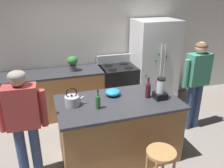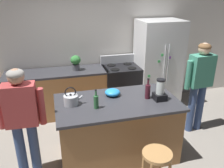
# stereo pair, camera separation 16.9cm
# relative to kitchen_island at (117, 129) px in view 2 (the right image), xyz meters

# --- Properties ---
(ground_plane) EXTENTS (14.00, 14.00, 0.00)m
(ground_plane) POSITION_rel_kitchen_island_xyz_m (0.00, 0.00, -0.47)
(ground_plane) COLOR gray
(back_wall) EXTENTS (8.00, 0.10, 2.70)m
(back_wall) POSITION_rel_kitchen_island_xyz_m (0.00, 1.95, 0.88)
(back_wall) COLOR silver
(back_wall) RESTS_ON ground_plane
(kitchen_island) EXTENTS (1.77, 0.99, 0.93)m
(kitchen_island) POSITION_rel_kitchen_island_xyz_m (0.00, 0.00, 0.00)
(kitchen_island) COLOR #9E6B3D
(kitchen_island) RESTS_ON ground_plane
(back_counter_run) EXTENTS (2.00, 0.64, 0.93)m
(back_counter_run) POSITION_rel_kitchen_island_xyz_m (-0.80, 1.55, -0.00)
(back_counter_run) COLOR #9E6B3D
(back_counter_run) RESTS_ON ground_plane
(refrigerator) EXTENTS (0.90, 0.73, 1.86)m
(refrigerator) POSITION_rel_kitchen_island_xyz_m (1.34, 1.50, 0.46)
(refrigerator) COLOR silver
(refrigerator) RESTS_ON ground_plane
(stove_range) EXTENTS (0.76, 0.65, 1.11)m
(stove_range) POSITION_rel_kitchen_island_xyz_m (0.52, 1.52, 0.01)
(stove_range) COLOR black
(stove_range) RESTS_ON ground_plane
(person_by_island_left) EXTENTS (0.59, 0.24, 1.57)m
(person_by_island_left) POSITION_rel_kitchen_island_xyz_m (-1.29, -0.10, 0.48)
(person_by_island_left) COLOR #384C7A
(person_by_island_left) RESTS_ON ground_plane
(person_by_sink_right) EXTENTS (0.60, 0.26, 1.63)m
(person_by_sink_right) POSITION_rel_kitchen_island_xyz_m (1.57, 0.33, 0.52)
(person_by_sink_right) COLOR #384C7A
(person_by_sink_right) RESTS_ON ground_plane
(bar_stool) EXTENTS (0.36, 0.36, 0.64)m
(bar_stool) POSITION_rel_kitchen_island_xyz_m (0.25, -0.87, 0.03)
(bar_stool) COLOR #B7844C
(bar_stool) RESTS_ON ground_plane
(potted_plant) EXTENTS (0.20, 0.20, 0.30)m
(potted_plant) POSITION_rel_kitchen_island_xyz_m (-0.41, 1.55, 0.64)
(potted_plant) COLOR #4C4C51
(potted_plant) RESTS_ON back_counter_run
(blender_appliance) EXTENTS (0.17, 0.17, 0.32)m
(blender_appliance) POSITION_rel_kitchen_island_xyz_m (0.61, -0.11, 0.60)
(blender_appliance) COLOR black
(blender_appliance) RESTS_ON kitchen_island
(bottle_olive_oil) EXTENTS (0.07, 0.07, 0.28)m
(bottle_olive_oil) POSITION_rel_kitchen_island_xyz_m (-0.33, -0.13, 0.57)
(bottle_olive_oil) COLOR #2D6638
(bottle_olive_oil) RESTS_ON kitchen_island
(bottle_wine) EXTENTS (0.08, 0.08, 0.32)m
(bottle_wine) POSITION_rel_kitchen_island_xyz_m (0.46, -0.02, 0.58)
(bottle_wine) COLOR #471923
(bottle_wine) RESTS_ON kitchen_island
(mixing_bowl) EXTENTS (0.23, 0.23, 0.10)m
(mixing_bowl) POSITION_rel_kitchen_island_xyz_m (-0.02, 0.21, 0.52)
(mixing_bowl) COLOR #268CD8
(mixing_bowl) RESTS_ON kitchen_island
(tea_kettle) EXTENTS (0.28, 0.20, 0.27)m
(tea_kettle) POSITION_rel_kitchen_island_xyz_m (-0.65, 0.06, 0.54)
(tea_kettle) COLOR #B7BABF
(tea_kettle) RESTS_ON kitchen_island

